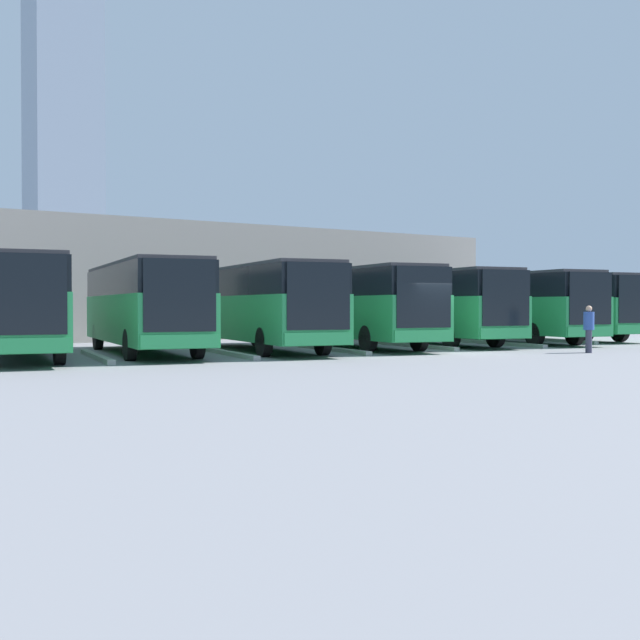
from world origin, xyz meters
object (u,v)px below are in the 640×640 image
(bus_0, at_px, (553,304))
(bus_1, at_px, (506,304))
(bus_3, at_px, (353,304))
(pedestrian, at_px, (589,327))
(bus_6, at_px, (14,303))
(bus_2, at_px, (429,304))
(bus_5, at_px, (143,304))
(bus_4, at_px, (260,304))

(bus_0, xyz_separation_m, bus_1, (4.39, 0.97, 0.00))
(bus_3, height_order, pedestrian, bus_3)
(bus_6, relative_size, pedestrian, 6.71)
(bus_2, height_order, bus_5, same)
(bus_4, bearing_deg, pedestrian, 151.05)
(bus_4, relative_size, bus_5, 1.00)
(bus_2, height_order, bus_6, same)
(bus_1, bearing_deg, bus_6, 8.56)
(bus_0, relative_size, bus_3, 1.00)
(bus_5, bearing_deg, bus_4, -178.66)
(bus_0, relative_size, pedestrian, 6.71)
(bus_1, distance_m, bus_4, 13.17)
(bus_1, bearing_deg, bus_3, 9.64)
(bus_2, xyz_separation_m, bus_4, (8.78, 0.52, 0.00))
(pedestrian, bearing_deg, bus_0, 177.04)
(bus_0, xyz_separation_m, pedestrian, (8.09, 8.63, -0.87))
(bus_1, height_order, bus_2, same)
(bus_2, distance_m, pedestrian, 8.12)
(bus_1, relative_size, bus_2, 1.00)
(bus_0, relative_size, bus_5, 1.00)
(bus_4, bearing_deg, bus_2, -167.08)
(bus_5, distance_m, pedestrian, 16.11)
(bus_1, xyz_separation_m, bus_6, (21.95, -0.36, 0.00))
(bus_3, relative_size, bus_4, 1.00)
(bus_5, relative_size, bus_6, 1.00)
(bus_3, height_order, bus_5, same)
(bus_2, distance_m, bus_6, 17.56)
(bus_4, distance_m, bus_5, 4.44)
(bus_6, height_order, pedestrian, bus_6)
(bus_3, height_order, bus_4, same)
(bus_3, distance_m, bus_4, 4.39)
(bus_3, relative_size, bus_6, 1.00)
(bus_0, distance_m, bus_1, 4.50)
(bus_1, distance_m, pedestrian, 8.55)
(bus_2, bearing_deg, bus_6, 9.59)
(bus_5, bearing_deg, bus_0, -169.26)
(bus_0, height_order, bus_5, same)
(bus_2, bearing_deg, bus_1, -175.56)
(bus_4, xyz_separation_m, pedestrian, (-9.48, 7.52, -0.87))
(bus_6, bearing_deg, bus_1, -171.44)
(bus_0, height_order, bus_3, same)
(bus_1, xyz_separation_m, bus_2, (4.39, -0.39, 0.00))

